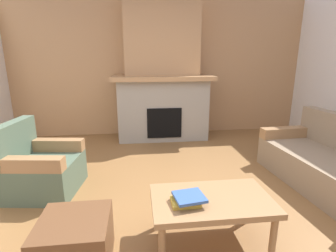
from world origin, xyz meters
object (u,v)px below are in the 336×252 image
Objects in this scene: armchair at (40,168)px; coffee_table at (211,203)px; couch at (333,166)px; fireplace at (162,79)px; ottoman at (75,243)px.

coffee_table is (1.76, -1.11, 0.08)m from armchair.
couch is at bearing -5.39° from armchair.
couch is (1.86, -2.35, -0.88)m from fireplace.
coffee_table is at bearing -156.00° from couch.
armchair is 0.85× the size of coffee_table.
couch is 3.53m from armchair.
ottoman is (0.67, -1.24, -0.09)m from armchair.
fireplace is 5.19× the size of ottoman.
couch is at bearing 24.00° from coffee_table.
ottoman is (-1.09, -0.13, -0.18)m from coffee_table.
fireplace is 3.23m from coffee_table.
ottoman is at bearing -61.53° from armchair.
fireplace is at bearing 73.20° from ottoman.
ottoman is (-2.84, -0.91, -0.09)m from couch.
fireplace reaches higher than coffee_table.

